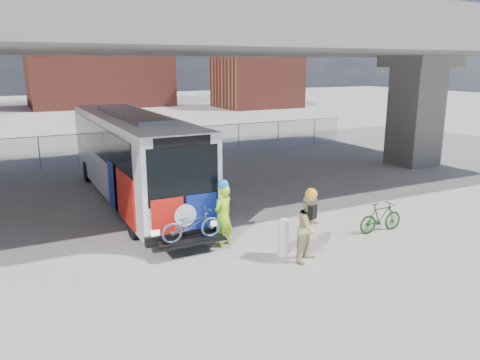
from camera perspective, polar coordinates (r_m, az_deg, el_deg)
ground at (r=17.18m, az=-2.75°, el=-4.95°), size 160.00×160.00×0.00m
bus at (r=19.70m, az=-13.03°, el=3.50°), size 2.67×12.90×3.69m
overpass at (r=19.99m, az=-7.95°, el=16.65°), size 40.00×16.00×7.95m
chainlink_fence at (r=27.94m, az=-13.10°, el=5.07°), size 30.00×0.06×30.00m
brick_buildings at (r=63.53m, az=-20.59°, el=12.96°), size 54.00×22.00×12.00m
smokestack at (r=73.14m, az=-11.28°, el=19.13°), size 2.20×2.20×25.00m
bollard at (r=13.96m, az=5.27°, el=-6.77°), size 0.31×0.31×1.19m
cyclist_hivis at (r=14.53m, az=-2.04°, el=-4.19°), size 0.84×0.72×2.15m
cyclist_tan at (r=13.59m, az=8.54°, el=-5.68°), size 1.20×1.11×2.18m
bike_parked at (r=16.56m, az=16.78°, el=-4.39°), size 1.74×0.57×1.03m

